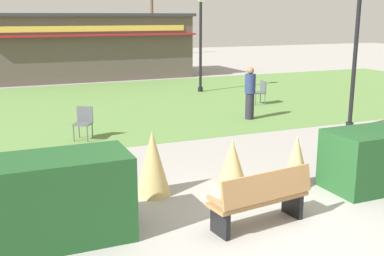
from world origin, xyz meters
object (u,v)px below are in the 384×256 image
Objects in this scene: park_bench at (261,198)px; food_kiosk at (89,46)px; lamppost_mid at (356,39)px; trash_bin at (37,215)px; parked_car_center_slot at (96,54)px; lamppost_far at (201,31)px; cafe_chair_east at (84,120)px; parked_car_west_slot at (12,57)px; tree_left_bg at (152,22)px; person_strolling at (250,93)px; cafe_chair_west at (260,91)px.

park_bench is 19.65m from food_kiosk.
park_bench is at bearing -93.33° from food_kiosk.
lamppost_mid is 4.69× the size of trash_bin.
trash_bin is at bearing -103.60° from parked_car_center_slot.
cafe_chair_east is (-6.27, -6.30, -2.11)m from lamppost_far.
lamppost_mid reaches higher than parked_car_west_slot.
cafe_chair_east is 21.40m from parked_car_center_slot.
park_bench is 33.71m from tree_left_bg.
trash_bin is at bearing -103.33° from food_kiosk.
person_strolling is at bearing 41.17° from trash_bin.
parked_car_center_slot is at bearing 83.48° from park_bench.
parked_car_center_slot is 0.68× the size of tree_left_bg.
tree_left_bg reaches higher than food_kiosk.
tree_left_bg is (4.26, 19.53, 0.13)m from lamppost_far.
cafe_chair_west is (-0.38, 4.48, -2.11)m from lamppost_mid.
trash_bin is 0.53× the size of person_strolling.
lamppost_mid is 8.26m from lamppost_far.
person_strolling is (-2.07, 2.35, -1.78)m from lamppost_mid.
tree_left_bg is at bearing 67.81° from cafe_chair_east.
cafe_chair_west is at bearing -98.39° from tree_left_bg.
parked_car_center_slot is at bearing -0.02° from parked_car_west_slot.
parked_car_west_slot is 12.60m from tree_left_bg.
cafe_chair_west is 19.93m from parked_car_west_slot.
lamppost_mid is 2.48× the size of person_strolling.
parked_car_center_slot reaches higher than cafe_chair_east.
tree_left_bg reaches higher than cafe_chair_west.
person_strolling is (2.71, -12.52, -0.85)m from food_kiosk.
tree_left_bg reaches higher than lamppost_mid.
cafe_chair_east is at bearing 103.39° from park_bench.
cafe_chair_west is at bearing -77.26° from lamppost_far.
park_bench is 0.41× the size of parked_car_center_slot.
lamppost_far is 9.14m from cafe_chair_east.
cafe_chair_west and cafe_chair_east have the same top height.
food_kiosk reaches higher than trash_bin.
lamppost_far reaches higher than park_bench.
parked_car_center_slot is (-2.40, 18.27, 0.12)m from cafe_chair_west.
parked_car_west_slot is at bearing 114.28° from food_kiosk.
park_bench is 0.42× the size of lamppost_far.
park_bench reaches higher than cafe_chair_west.
cafe_chair_east is (1.74, 5.79, 0.08)m from trash_bin.
food_kiosk is at bearing 107.82° from lamppost_mid.
lamppost_far is at bearing 98.43° from lamppost_mid.
lamppost_far is 4.69× the size of trash_bin.
lamppost_mid reaches higher than park_bench.
food_kiosk reaches higher than park_bench.
cafe_chair_west is 23.58m from tree_left_bg.
lamppost_mid is 4.96m from cafe_chair_west.
food_kiosk reaches higher than parked_car_west_slot.
person_strolling reaches higher than cafe_chair_east.
parked_car_west_slot is at bearing 95.03° from park_bench.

